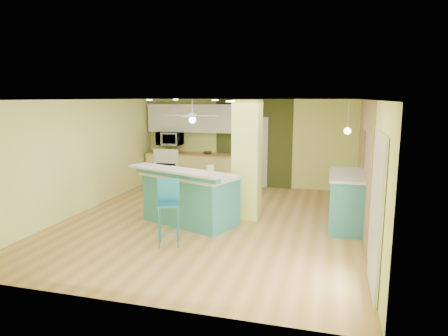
{
  "coord_description": "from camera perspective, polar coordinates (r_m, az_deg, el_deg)",
  "views": [
    {
      "loc": [
        2.37,
        -7.64,
        2.55
      ],
      "look_at": [
        0.17,
        0.4,
        1.07
      ],
      "focal_mm": 32.0,
      "sensor_mm": 36.0,
      "label": 1
    }
  ],
  "objects": [
    {
      "name": "floor",
      "position": [
        8.4,
        -1.87,
        -7.62
      ],
      "size": [
        6.0,
        7.0,
        0.01
      ],
      "primitive_type": "cube",
      "color": "#A27738",
      "rests_on": "ground"
    },
    {
      "name": "ceiling",
      "position": [
        8.0,
        -1.97,
        9.77
      ],
      "size": [
        6.0,
        7.0,
        0.01
      ],
      "primitive_type": "cube",
      "color": "white",
      "rests_on": "wall_back"
    },
    {
      "name": "wall_back",
      "position": [
        11.47,
        3.28,
        3.56
      ],
      "size": [
        6.0,
        0.01,
        2.5
      ],
      "primitive_type": "cube",
      "color": "#E7EB7D",
      "rests_on": "floor"
    },
    {
      "name": "wall_front",
      "position": [
        4.94,
        -14.09,
        -5.45
      ],
      "size": [
        6.0,
        0.01,
        2.5
      ],
      "primitive_type": "cube",
      "color": "#E7EB7D",
      "rests_on": "floor"
    },
    {
      "name": "wall_left",
      "position": [
        9.43,
        -19.64,
        1.58
      ],
      "size": [
        0.01,
        7.0,
        2.5
      ],
      "primitive_type": "cube",
      "color": "#E7EB7D",
      "rests_on": "floor"
    },
    {
      "name": "wall_right",
      "position": [
        7.78,
        19.75,
        -0.13
      ],
      "size": [
        0.01,
        7.0,
        2.5
      ],
      "primitive_type": "cube",
      "color": "#E7EB7D",
      "rests_on": "floor"
    },
    {
      "name": "wood_panel",
      "position": [
        8.36,
        19.34,
        0.58
      ],
      "size": [
        0.02,
        3.4,
        2.5
      ],
      "primitive_type": "cube",
      "color": "#8A6B4F",
      "rests_on": "floor"
    },
    {
      "name": "olive_accent",
      "position": [
        11.41,
        4.25,
        3.52
      ],
      "size": [
        2.2,
        0.02,
        2.5
      ],
      "primitive_type": "cube",
      "color": "#3C451B",
      "rests_on": "floor"
    },
    {
      "name": "interior_door",
      "position": [
        11.42,
        4.2,
        2.26
      ],
      "size": [
        0.82,
        0.05,
        2.0
      ],
      "primitive_type": "cube",
      "color": "silver",
      "rests_on": "floor"
    },
    {
      "name": "french_door",
      "position": [
        5.58,
        20.98,
        -6.18
      ],
      "size": [
        0.04,
        1.08,
        2.1
      ],
      "primitive_type": "cube",
      "color": "silver",
      "rests_on": "floor"
    },
    {
      "name": "column",
      "position": [
        8.42,
        3.32,
        1.2
      ],
      "size": [
        0.55,
        0.55,
        2.5
      ],
      "primitive_type": "cube",
      "color": "#DCE56A",
      "rests_on": "floor"
    },
    {
      "name": "kitchen_run",
      "position": [
        11.63,
        -3.35,
        -0.22
      ],
      "size": [
        3.25,
        0.63,
        0.94
      ],
      "color": "#DFCC74",
      "rests_on": "floor"
    },
    {
      "name": "stove",
      "position": [
        11.96,
        -7.68,
        -0.07
      ],
      "size": [
        0.76,
        0.66,
        1.08
      ],
      "color": "white",
      "rests_on": "floor"
    },
    {
      "name": "upper_cabinets",
      "position": [
        11.58,
        -3.23,
        7.1
      ],
      "size": [
        3.2,
        0.34,
        0.8
      ],
      "primitive_type": "cube",
      "color": "silver",
      "rests_on": "wall_back"
    },
    {
      "name": "microwave",
      "position": [
        11.85,
        -7.76,
        4.18
      ],
      "size": [
        0.7,
        0.48,
        0.39
      ],
      "primitive_type": "imported",
      "color": "white",
      "rests_on": "wall_back"
    },
    {
      "name": "ceiling_fan",
      "position": [
        10.26,
        -4.53,
        7.42
      ],
      "size": [
        1.41,
        1.41,
        0.61
      ],
      "color": "silver",
      "rests_on": "ceiling"
    },
    {
      "name": "pendant_lamp",
      "position": [
        8.42,
        17.22,
        5.11
      ],
      "size": [
        0.14,
        0.14,
        0.69
      ],
      "color": "silver",
      "rests_on": "ceiling"
    },
    {
      "name": "wall_decor",
      "position": [
        8.52,
        19.21,
        2.79
      ],
      "size": [
        0.03,
        0.9,
        0.7
      ],
      "primitive_type": "cube",
      "color": "brown",
      "rests_on": "wood_panel"
    },
    {
      "name": "peninsula",
      "position": [
        8.17,
        -4.88,
        -4.15
      ],
      "size": [
        2.35,
        1.82,
        1.18
      ],
      "rotation": [
        0.0,
        0.0,
        -0.36
      ],
      "color": "teal",
      "rests_on": "floor"
    },
    {
      "name": "bar_stool",
      "position": [
        7.01,
        -7.94,
        -4.7
      ],
      "size": [
        0.49,
        0.49,
        1.15
      ],
      "rotation": [
        0.0,
        0.0,
        0.36
      ],
      "color": "#1C6A81",
      "rests_on": "floor"
    },
    {
      "name": "side_counter",
      "position": [
        8.33,
        17.14,
        -4.35
      ],
      "size": [
        0.71,
        1.66,
        1.07
      ],
      "color": "teal",
      "rests_on": "floor"
    },
    {
      "name": "fruit_bowl",
      "position": [
        11.46,
        -2.38,
        2.17
      ],
      "size": [
        0.33,
        0.33,
        0.07
      ],
      "primitive_type": "imported",
      "rotation": [
        0.0,
        0.0,
        0.25
      ],
      "color": "#352316",
      "rests_on": "kitchen_run"
    },
    {
      "name": "canister",
      "position": [
        8.16,
        -1.97,
        -0.15
      ],
      "size": [
        0.15,
        0.15,
        0.15
      ],
      "primitive_type": "cylinder",
      "color": "gold",
      "rests_on": "peninsula"
    }
  ]
}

